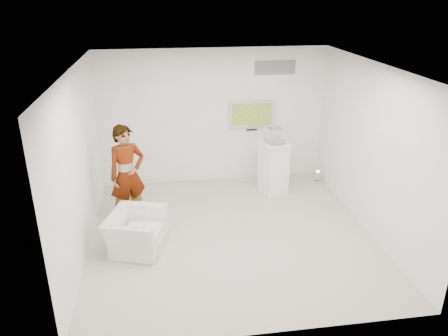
# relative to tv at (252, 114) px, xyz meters

# --- Properties ---
(room) EXTENTS (5.01, 5.01, 3.00)m
(room) POSITION_rel_tv_xyz_m (-0.85, -2.45, -0.05)
(room) COLOR #B5B2A6
(room) RESTS_ON ground
(tv) EXTENTS (1.00, 0.08, 0.60)m
(tv) POSITION_rel_tv_xyz_m (0.00, 0.00, 0.00)
(tv) COLOR silver
(tv) RESTS_ON room
(logo_decal) EXTENTS (0.90, 0.02, 0.30)m
(logo_decal) POSITION_rel_tv_xyz_m (0.50, 0.04, 1.00)
(logo_decal) COLOR slate
(logo_decal) RESTS_ON room
(person) EXTENTS (0.82, 0.71, 1.90)m
(person) POSITION_rel_tv_xyz_m (-2.68, -1.64, -0.60)
(person) COLOR silver
(person) RESTS_ON room
(armchair) EXTENTS (1.13, 1.22, 0.65)m
(armchair) POSITION_rel_tv_xyz_m (-2.53, -2.66, -1.22)
(armchair) COLOR silver
(armchair) RESTS_ON room
(pedestal) EXTENTS (0.69, 0.69, 1.13)m
(pedestal) POSITION_rel_tv_xyz_m (0.33, -0.82, -0.98)
(pedestal) COLOR white
(pedestal) RESTS_ON room
(floor_uplight) EXTENTS (0.24, 0.24, 0.29)m
(floor_uplight) POSITION_rel_tv_xyz_m (1.48, -0.46, -1.41)
(floor_uplight) COLOR white
(floor_uplight) RESTS_ON room
(vitrine) EXTENTS (0.38, 0.38, 0.32)m
(vitrine) POSITION_rel_tv_xyz_m (0.33, -0.82, -0.26)
(vitrine) COLOR white
(vitrine) RESTS_ON pedestal
(console) EXTENTS (0.13, 0.15, 0.22)m
(console) POSITION_rel_tv_xyz_m (0.33, -0.82, -0.31)
(console) COLOR white
(console) RESTS_ON pedestal
(wii_remote) EXTENTS (0.09, 0.13, 0.03)m
(wii_remote) POSITION_rel_tv_xyz_m (-2.52, -1.40, 0.16)
(wii_remote) COLOR white
(wii_remote) RESTS_ON person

